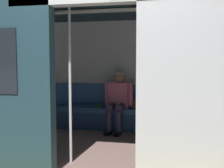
{
  "coord_description": "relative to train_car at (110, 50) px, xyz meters",
  "views": [
    {
      "loc": [
        -0.81,
        2.96,
        1.33
      ],
      "look_at": [
        0.04,
        -1.27,
        0.98
      ],
      "focal_mm": 43.99,
      "sensor_mm": 36.0,
      "label": 1
    }
  ],
  "objects": [
    {
      "name": "train_car",
      "position": [
        0.0,
        0.0,
        0.0
      ],
      "size": [
        6.4,
        2.76,
        2.28
      ],
      "color": "silver",
      "rests_on": "ground_plane"
    },
    {
      "name": "bench_seat",
      "position": [
        -0.06,
        -1.04,
        -1.18
      ],
      "size": [
        2.93,
        0.44,
        0.43
      ],
      "color": "#38609E",
      "rests_on": "ground_plane"
    },
    {
      "name": "person_seated",
      "position": [
        0.05,
        -0.99,
        -0.85
      ],
      "size": [
        0.55,
        0.69,
        1.16
      ],
      "color": "pink",
      "rests_on": "ground_plane"
    },
    {
      "name": "handbag",
      "position": [
        -0.35,
        -1.07,
        -0.99
      ],
      "size": [
        0.26,
        0.15,
        0.17
      ],
      "color": "brown",
      "rests_on": "bench_seat"
    },
    {
      "name": "book",
      "position": [
        0.48,
        -1.12,
        -1.06
      ],
      "size": [
        0.19,
        0.24,
        0.03
      ],
      "primitive_type": "cube",
      "rotation": [
        0.0,
        0.0,
        0.18
      ],
      "color": "#33723F",
      "rests_on": "bench_seat"
    },
    {
      "name": "grab_pole_door",
      "position": [
        0.36,
        0.8,
        -0.44
      ],
      "size": [
        0.04,
        0.04,
        2.14
      ],
      "primitive_type": "cylinder",
      "color": "silver",
      "rests_on": "ground_plane"
    }
  ]
}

